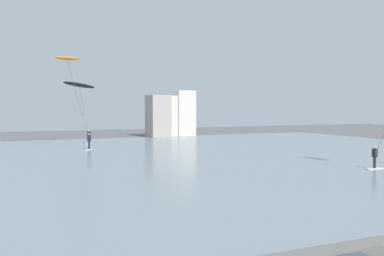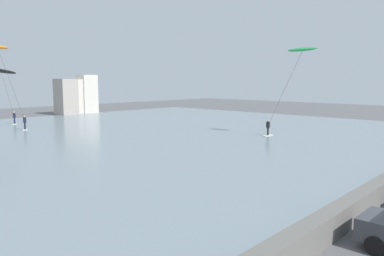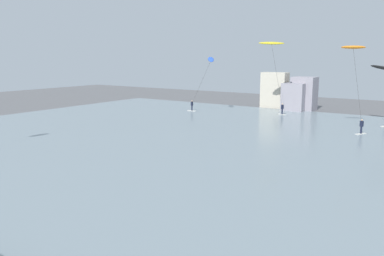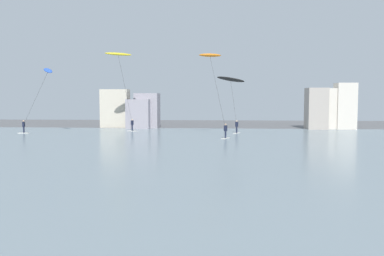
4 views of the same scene
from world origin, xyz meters
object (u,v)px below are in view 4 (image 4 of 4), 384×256
at_px(kitesurfer_orange, 212,66).
at_px(kitesurfer_blue, 45,78).
at_px(kitesurfer_yellow, 119,60).
at_px(kitesurfer_black, 231,83).

distance_m(kitesurfer_orange, kitesurfer_blue, 21.40).
relative_size(kitesurfer_yellow, kitesurfer_orange, 1.09).
bearing_deg(kitesurfer_orange, kitesurfer_yellow, 153.33).
bearing_deg(kitesurfer_orange, kitesurfer_black, 70.87).
bearing_deg(kitesurfer_yellow, kitesurfer_blue, -163.42).
height_order(kitesurfer_black, kitesurfer_blue, kitesurfer_blue).
relative_size(kitesurfer_yellow, kitesurfer_black, 1.39).
distance_m(kitesurfer_orange, kitesurfer_black, 7.30).
height_order(kitesurfer_orange, kitesurfer_black, kitesurfer_orange).
bearing_deg(kitesurfer_black, kitesurfer_blue, -172.16).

